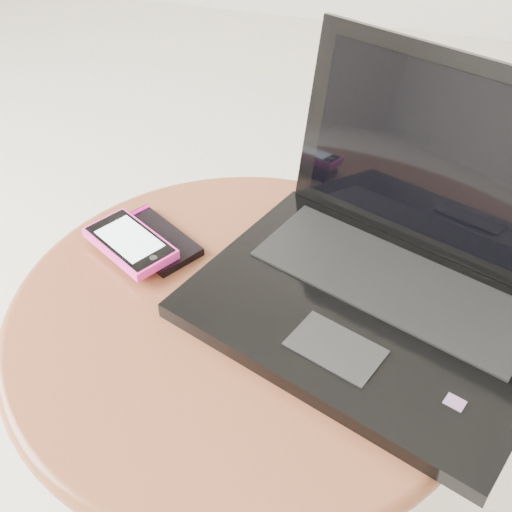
# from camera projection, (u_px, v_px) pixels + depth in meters

# --- Properties ---
(table) EXTENTS (0.56, 0.56, 0.44)m
(table) POSITION_uv_depth(u_px,v_px,m) (245.00, 365.00, 0.84)
(table) COLOR #612E14
(table) RESTS_ON ground
(laptop) EXTENTS (0.47, 0.43, 0.25)m
(laptop) POSITION_uv_depth(u_px,v_px,m) (392.00, 270.00, 0.76)
(laptop) COLOR black
(laptop) RESTS_ON table
(phone_black) EXTENTS (0.14, 0.12, 0.01)m
(phone_black) POSITION_uv_depth(u_px,v_px,m) (154.00, 239.00, 0.86)
(phone_black) COLOR black
(phone_black) RESTS_ON table
(phone_pink) EXTENTS (0.13, 0.12, 0.01)m
(phone_pink) POSITION_uv_depth(u_px,v_px,m) (130.00, 243.00, 0.84)
(phone_pink) COLOR #FE2DA6
(phone_pink) RESTS_ON phone_black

